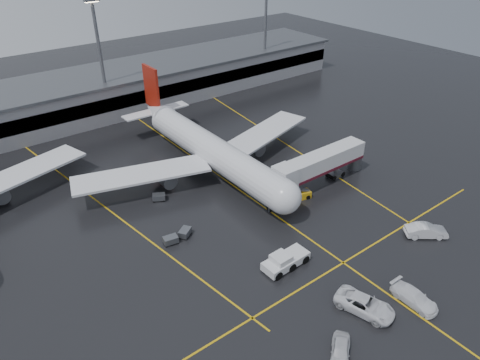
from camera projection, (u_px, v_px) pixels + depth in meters
ground at (242, 192)px, 74.12m from camera, size 220.00×220.00×0.00m
apron_line_centre at (242, 192)px, 74.12m from camera, size 0.25×90.00×0.02m
apron_line_stop at (343, 263)px, 59.15m from camera, size 60.00×0.25×0.02m
apron_line_left at (104, 206)px, 70.52m from camera, size 9.99×69.35×0.02m
apron_line_right at (282, 142)px, 90.28m from camera, size 7.57×69.64×0.02m
terminal at (118, 89)px, 104.50m from camera, size 122.00×19.00×8.60m
light_mast_mid at (100, 55)px, 92.63m from camera, size 3.00×1.20×25.45m
light_mast_right at (266, 26)px, 116.03m from camera, size 3.00×1.20×25.45m
main_airliner at (209, 148)px, 78.55m from camera, size 48.80×45.60×14.10m
jet_bridge at (321, 164)px, 74.18m from camera, size 19.90×3.40×6.05m
pushback_tractor at (285, 261)px, 58.05m from camera, size 6.64×2.99×2.34m
belt_loader at (299, 195)px, 72.15m from camera, size 4.12×2.60×2.43m
service_van_a at (365, 305)px, 51.56m from camera, size 5.03×7.55×1.93m
service_van_b at (414, 297)px, 52.67m from camera, size 2.51×5.94×1.71m
service_van_c at (426, 231)px, 63.49m from camera, size 5.94×5.23×1.95m
service_van_d at (340, 351)px, 46.29m from camera, size 5.00×4.48×1.64m
baggage_cart_a at (185, 232)px, 63.77m from camera, size 2.39×2.19×1.12m
baggage_cart_b at (171, 240)px, 62.31m from camera, size 2.19×1.61×1.12m
baggage_cart_c at (159, 197)px, 71.67m from camera, size 2.38×2.11×1.12m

